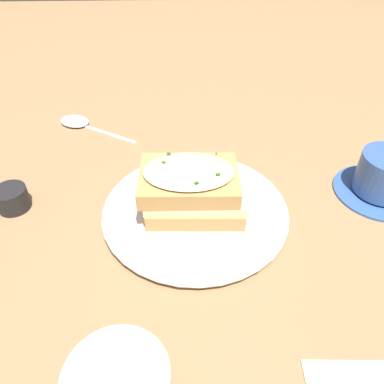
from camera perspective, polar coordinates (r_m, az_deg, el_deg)
The scene contains 6 objects.
ground_plane at distance 0.57m, azimuth 0.37°, elevation -1.61°, with size 2.40×2.40×0.00m, color olive.
dinner_plate at distance 0.55m, azimuth 0.00°, elevation -2.86°, with size 0.27×0.27×0.02m.
sandwich at distance 0.52m, azimuth -0.23°, elevation 0.43°, with size 0.14×0.10×0.07m.
teacup_with_saucer at distance 0.64m, azimuth 27.25°, elevation 2.10°, with size 0.14×0.14×0.07m.
spoon at distance 0.79m, azimuth -16.95°, elevation 10.11°, with size 0.17×0.12×0.01m.
condiment_pot at distance 0.61m, azimuth -25.76°, elevation -0.94°, with size 0.05×0.05×0.03m, color black.
Camera 1 is at (-0.02, -0.42, 0.38)m, focal length 35.00 mm.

